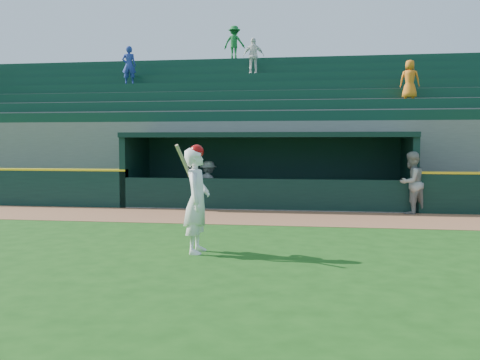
# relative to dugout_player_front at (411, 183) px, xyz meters

# --- Properties ---
(ground) EXTENTS (120.00, 120.00, 0.00)m
(ground) POSITION_rel_dugout_player_front_xyz_m (-4.46, -6.39, -0.93)
(ground) COLOR #1A4912
(ground) RESTS_ON ground
(warning_track) EXTENTS (40.00, 3.00, 0.01)m
(warning_track) POSITION_rel_dugout_player_front_xyz_m (-4.46, -1.49, -0.93)
(warning_track) COLOR #905B39
(warning_track) RESTS_ON ground
(dugout_player_front) EXTENTS (1.15, 1.13, 1.87)m
(dugout_player_front) POSITION_rel_dugout_player_front_xyz_m (0.00, 0.00, 0.00)
(dugout_player_front) COLOR #999994
(dugout_player_front) RESTS_ON ground
(dugout_player_inside) EXTENTS (1.12, 0.89, 1.52)m
(dugout_player_inside) POSITION_rel_dugout_player_front_xyz_m (-6.44, 1.12, -0.18)
(dugout_player_inside) COLOR #9B9B96
(dugout_player_inside) RESTS_ON ground
(dugout) EXTENTS (9.40, 2.80, 2.46)m
(dugout) POSITION_rel_dugout_player_front_xyz_m (-4.46, 1.62, 0.43)
(dugout) COLOR slate
(dugout) RESTS_ON ground
(stands) EXTENTS (34.50, 6.25, 7.50)m
(stands) POSITION_rel_dugout_player_front_xyz_m (-4.47, 6.19, 1.46)
(stands) COLOR slate
(stands) RESTS_ON ground
(batter_at_plate) EXTENTS (0.56, 0.83, 2.11)m
(batter_at_plate) POSITION_rel_dugout_player_front_xyz_m (-5.04, -6.53, 0.11)
(batter_at_plate) COLOR white
(batter_at_plate) RESTS_ON ground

